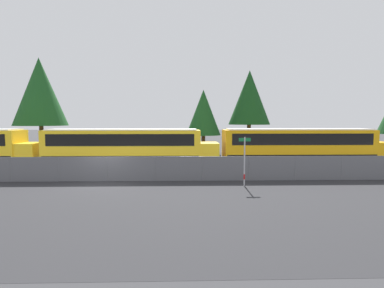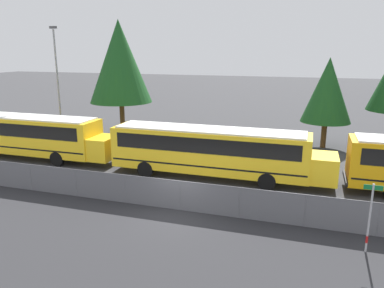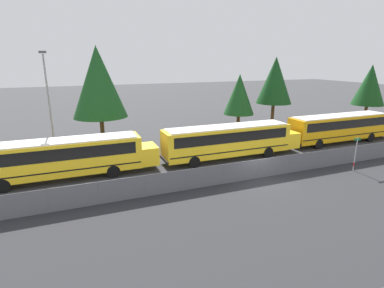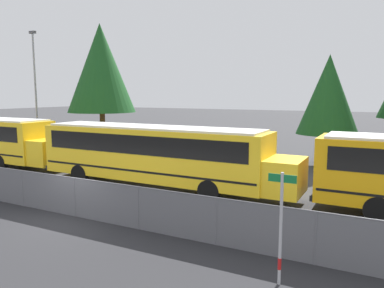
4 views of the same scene
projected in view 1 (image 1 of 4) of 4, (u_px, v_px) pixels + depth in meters
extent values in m
plane|color=#38383A|center=(107.00, 181.00, 19.10)|extent=(200.00, 200.00, 0.00)
cube|color=#2B2B2D|center=(72.00, 209.00, 13.12)|extent=(118.97, 12.00, 0.01)
cube|color=#9EA0A5|center=(107.00, 169.00, 19.04)|extent=(84.97, 0.03, 1.56)
cube|color=slate|center=(107.00, 169.00, 19.03)|extent=(84.97, 0.01, 1.56)
cylinder|color=slate|center=(106.00, 157.00, 18.98)|extent=(84.97, 0.05, 0.05)
cylinder|color=slate|center=(10.00, 170.00, 18.87)|extent=(0.07, 0.07, 1.56)
cylinder|color=slate|center=(59.00, 169.00, 18.96)|extent=(0.07, 0.07, 1.56)
cylinder|color=slate|center=(107.00, 169.00, 19.04)|extent=(0.07, 0.07, 1.56)
cylinder|color=slate|center=(155.00, 169.00, 19.12)|extent=(0.07, 0.07, 1.56)
cylinder|color=slate|center=(202.00, 169.00, 19.20)|extent=(0.07, 0.07, 1.56)
cylinder|color=slate|center=(249.00, 169.00, 19.29)|extent=(0.07, 0.07, 1.56)
cylinder|color=slate|center=(295.00, 168.00, 19.37)|extent=(0.07, 0.07, 1.56)
cylinder|color=slate|center=(341.00, 168.00, 19.45)|extent=(0.07, 0.07, 1.56)
cube|color=yellow|center=(30.00, 152.00, 24.28)|extent=(1.48, 2.30, 1.54)
cylinder|color=black|center=(1.00, 160.00, 25.39)|extent=(1.04, 0.28, 1.04)
cube|color=yellow|center=(124.00, 146.00, 24.23)|extent=(12.36, 2.50, 2.56)
cube|color=black|center=(124.00, 139.00, 24.18)|extent=(11.37, 2.54, 0.92)
cube|color=black|center=(124.00, 155.00, 24.28)|extent=(12.12, 2.53, 0.10)
cube|color=yellow|center=(209.00, 152.00, 24.45)|extent=(1.48, 2.30, 1.54)
cube|color=black|center=(46.00, 160.00, 24.15)|extent=(0.12, 2.50, 0.24)
cube|color=silver|center=(123.00, 130.00, 24.12)|extent=(11.75, 2.25, 0.10)
cylinder|color=black|center=(172.00, 160.00, 25.56)|extent=(1.04, 0.28, 1.04)
cylinder|color=black|center=(170.00, 163.00, 23.31)|extent=(1.04, 0.28, 1.04)
cylinder|color=black|center=(81.00, 160.00, 25.35)|extent=(1.04, 0.28, 1.04)
cylinder|color=black|center=(71.00, 164.00, 23.10)|extent=(1.04, 0.28, 1.04)
cube|color=orange|center=(297.00, 145.00, 25.08)|extent=(12.36, 2.50, 2.56)
cube|color=black|center=(297.00, 138.00, 25.03)|extent=(11.37, 2.54, 0.92)
cube|color=black|center=(297.00, 154.00, 25.13)|extent=(12.12, 2.53, 0.10)
cube|color=orange|center=(378.00, 151.00, 25.31)|extent=(1.48, 2.30, 1.54)
cube|color=black|center=(223.00, 159.00, 25.00)|extent=(0.12, 2.50, 0.24)
cube|color=silver|center=(298.00, 129.00, 24.97)|extent=(11.75, 2.25, 0.10)
cylinder|color=black|center=(335.00, 158.00, 26.41)|extent=(1.04, 0.28, 1.04)
cylinder|color=black|center=(349.00, 162.00, 24.16)|extent=(1.04, 0.28, 1.04)
cylinder|color=black|center=(249.00, 159.00, 26.20)|extent=(1.04, 0.28, 1.04)
cylinder|color=black|center=(255.00, 162.00, 23.95)|extent=(1.04, 0.28, 1.04)
cylinder|color=#B7B7BC|center=(244.00, 162.00, 17.67)|extent=(0.08, 0.08, 2.91)
cylinder|color=red|center=(244.00, 177.00, 17.74)|extent=(0.09, 0.09, 0.30)
cube|color=#147238|center=(245.00, 140.00, 17.57)|extent=(0.70, 0.02, 0.20)
cylinder|color=#51381E|center=(249.00, 139.00, 34.48)|extent=(0.44, 0.44, 3.38)
cone|color=#144219|center=(249.00, 98.00, 34.09)|extent=(4.73, 4.73, 6.15)
cylinder|color=#51381E|center=(42.00, 141.00, 32.40)|extent=(0.44, 0.44, 3.30)
cone|color=#194C1E|center=(40.00, 92.00, 31.97)|extent=(5.55, 5.55, 7.22)
cylinder|color=#51381E|center=(203.00, 144.00, 34.68)|extent=(0.44, 0.44, 2.16)
cone|color=#194C1E|center=(203.00, 112.00, 34.38)|extent=(4.00, 4.00, 5.20)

